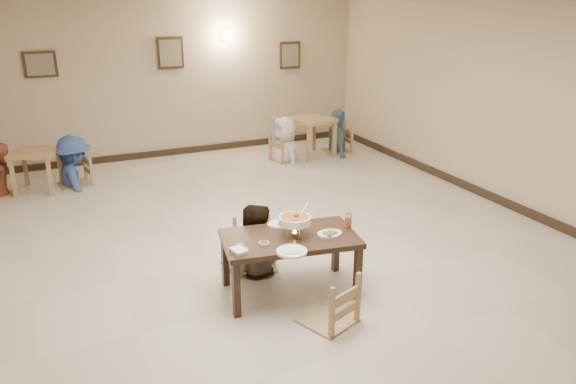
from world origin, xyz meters
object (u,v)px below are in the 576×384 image
chair_far (254,226)px  bg_chair_rl (284,136)px  bg_table_left (35,158)px  bg_table_right (312,125)px  bg_diner_b (69,136)px  chair_near (328,276)px  bg_diner_d (338,109)px  main_table (290,243)px  bg_diner_c (284,117)px  bg_chair_rr (338,126)px  bg_chair_lr (72,155)px  main_diner (252,205)px  drink_glass (348,221)px  curry_warmer (295,220)px

chair_far → bg_chair_rl: chair_far is taller
bg_table_left → chair_far: bearing=-60.5°
bg_table_right → bg_diner_b: bearing=179.7°
chair_near → bg_diner_d: 6.34m
bg_chair_rl → bg_diner_d: bearing=-101.0°
main_table → chair_near: bearing=-73.2°
main_table → bg_table_right: bearing=69.9°
bg_table_left → bg_table_right: size_ratio=0.95×
bg_diner_b → bg_diner_c: (3.84, -0.08, 0.00)m
chair_far → bg_chair_rl: 4.49m
main_table → bg_table_left: bearing=125.8°
bg_chair_rr → bg_chair_lr: bearing=-80.7°
main_table → bg_chair_lr: bg_chair_lr is taller
main_diner → chair_near: bearing=120.6°
bg_table_left → bg_table_right: bg_table_right is taller
drink_glass → bg_diner_c: 4.91m
bg_chair_lr → bg_diner_d: bearing=81.7°
bg_table_right → bg_diner_c: size_ratio=0.53×
bg_chair_rl → bg_chair_rr: size_ratio=0.87×
curry_warmer → bg_chair_lr: bg_chair_lr is taller
main_table → bg_table_right: (2.64, 4.74, 0.04)m
bg_table_left → bg_diner_b: bearing=3.7°
main_diner → bg_diner_d: bg_diner_d is taller
chair_near → chair_far: bearing=-102.6°
bg_chair_rl → bg_diner_b: bg_diner_b is taller
drink_glass → bg_diner_d: bearing=62.0°
bg_table_right → bg_chair_rr: bearing=4.8°
chair_far → curry_warmer: size_ratio=2.71×
chair_near → bg_chair_rl: size_ratio=1.07×
main_table → chair_far: bearing=109.1°
main_diner → bg_diner_c: bg_diner_c is taller
drink_glass → bg_diner_b: size_ratio=0.09×
drink_glass → bg_table_right: (1.96, 4.79, -0.11)m
chair_far → bg_diner_c: bearing=75.0°
curry_warmer → bg_table_right: 5.42m
bg_chair_lr → bg_diner_c: (3.84, -0.08, 0.32)m
bg_table_right → bg_diner_c: 0.66m
chair_near → bg_chair_rl: (1.93, 5.37, -0.03)m
chair_far → chair_near: (0.23, -1.42, -0.01)m
curry_warmer → bg_table_left: (-2.44, 4.74, -0.30)m
drink_glass → bg_chair_rl: bg_chair_rl is taller
bg_chair_rr → main_diner: bearing=-30.6°
bg_chair_rl → bg_diner_c: 0.38m
curry_warmer → bg_diner_d: bg_diner_d is taller
chair_near → bg_chair_lr: (-1.92, 5.45, 0.03)m
bg_chair_rl → bg_diner_d: (1.23, 0.11, 0.41)m
drink_glass → bg_table_left: (-3.07, 4.77, -0.19)m
bg_table_left → bg_diner_d: size_ratio=0.49×
chair_near → main_diner: bearing=-100.2°
main_diner → bg_chair_rr: main_diner is taller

